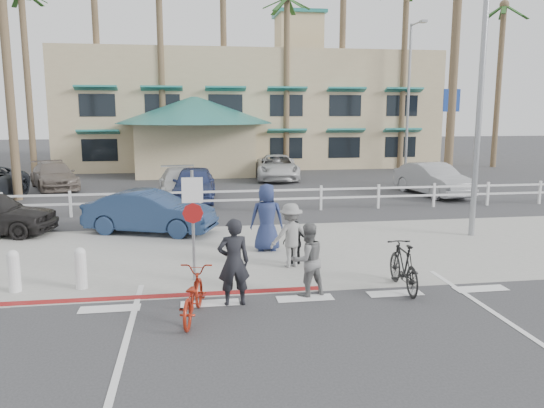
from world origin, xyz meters
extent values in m
plane|color=#333335|center=(0.00, 0.00, 0.00)|extent=(140.00, 140.00, 0.00)
cube|color=#333335|center=(0.00, -2.00, 0.00)|extent=(12.00, 16.00, 0.01)
cube|color=gray|center=(0.00, 4.50, 0.01)|extent=(22.00, 7.00, 0.01)
cube|color=#333335|center=(0.00, 8.50, 0.00)|extent=(40.00, 5.00, 0.01)
cube|color=#333335|center=(0.00, 18.00, 0.00)|extent=(50.00, 16.00, 0.01)
cube|color=maroon|center=(-3.00, 1.20, 0.01)|extent=(7.00, 0.25, 0.02)
imported|color=maroon|center=(-2.35, -0.14, 0.47)|extent=(0.94, 1.88, 0.94)
imported|color=black|center=(-1.51, 0.48, 0.91)|extent=(0.69, 0.49, 1.81)
imported|color=black|center=(2.27, 0.85, 0.55)|extent=(0.62, 1.84, 1.09)
imported|color=slate|center=(0.09, 0.81, 0.79)|extent=(0.92, 0.80, 1.59)
imported|color=gray|center=(0.13, 2.95, 0.82)|extent=(1.18, 0.84, 1.65)
imported|color=black|center=(0.32, 3.17, 0.57)|extent=(0.70, 0.36, 1.15)
imported|color=navy|center=(-0.23, 4.64, 0.96)|extent=(0.97, 0.66, 1.92)
imported|color=navy|center=(-3.66, 7.43, 0.69)|extent=(4.45, 2.83, 1.38)
imported|color=silver|center=(-2.79, 14.38, 0.68)|extent=(2.31, 4.83, 1.36)
imported|color=navy|center=(-2.19, 13.69, 0.75)|extent=(2.07, 4.53, 1.51)
imported|color=gray|center=(8.95, 13.49, 0.76)|extent=(2.28, 4.78, 1.51)
imported|color=#6B6056|center=(-9.25, 18.42, 0.67)|extent=(3.51, 5.00, 1.34)
imported|color=silver|center=(2.63, 20.41, 0.71)|extent=(2.86, 5.33, 1.42)
camera|label=1|loc=(-2.31, -9.86, 3.91)|focal=35.00mm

